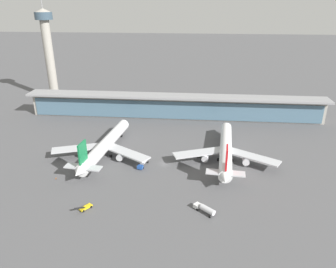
{
  "coord_description": "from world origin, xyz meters",
  "views": [
    {
      "loc": [
        13.76,
        -129.23,
        70.36
      ],
      "look_at": [
        0.0,
        17.22,
        7.79
      ],
      "focal_mm": 34.11,
      "sensor_mm": 36.0,
      "label": 1
    }
  ],
  "objects_px": {
    "safety_cone_alpha": "(56,178)",
    "airliner_centre_stand": "(226,150)",
    "service_truck_under_wing_white": "(205,209)",
    "control_tower": "(48,48)",
    "service_truck_by_tail_olive": "(197,155)",
    "service_truck_mid_apron_yellow": "(85,207)",
    "service_truck_near_nose_blue": "(143,162)",
    "airliner_left_stand": "(105,145)"
  },
  "relations": [
    {
      "from": "service_truck_by_tail_olive",
      "to": "service_truck_mid_apron_yellow",
      "type": "bearing_deg",
      "value": -130.61
    },
    {
      "from": "airliner_centre_stand",
      "to": "safety_cone_alpha",
      "type": "distance_m",
      "value": 76.77
    },
    {
      "from": "service_truck_mid_apron_yellow",
      "to": "safety_cone_alpha",
      "type": "distance_m",
      "value": 27.52
    },
    {
      "from": "safety_cone_alpha",
      "to": "airliner_centre_stand",
      "type": "bearing_deg",
      "value": 18.61
    },
    {
      "from": "service_truck_under_wing_white",
      "to": "airliner_left_stand",
      "type": "bearing_deg",
      "value": 139.21
    },
    {
      "from": "airliner_centre_stand",
      "to": "service_truck_by_tail_olive",
      "type": "xyz_separation_m",
      "value": [
        -13.42,
        2.42,
        -4.53
      ]
    },
    {
      "from": "service_truck_near_nose_blue",
      "to": "service_truck_mid_apron_yellow",
      "type": "bearing_deg",
      "value": -114.24
    },
    {
      "from": "service_truck_under_wing_white",
      "to": "control_tower",
      "type": "xyz_separation_m",
      "value": [
        -111.49,
        129.86,
        36.17
      ]
    },
    {
      "from": "service_truck_under_wing_white",
      "to": "safety_cone_alpha",
      "type": "xyz_separation_m",
      "value": [
        -62.61,
        17.44,
        -1.39
      ]
    },
    {
      "from": "control_tower",
      "to": "service_truck_near_nose_blue",
      "type": "bearing_deg",
      "value": -49.25
    },
    {
      "from": "control_tower",
      "to": "airliner_left_stand",
      "type": "bearing_deg",
      "value": -54.27
    },
    {
      "from": "service_truck_near_nose_blue",
      "to": "service_truck_by_tail_olive",
      "type": "bearing_deg",
      "value": 26.02
    },
    {
      "from": "safety_cone_alpha",
      "to": "control_tower",
      "type": "bearing_deg",
      "value": 113.5
    },
    {
      "from": "service_truck_under_wing_white",
      "to": "control_tower",
      "type": "bearing_deg",
      "value": 130.65
    },
    {
      "from": "service_truck_mid_apron_yellow",
      "to": "service_truck_by_tail_olive",
      "type": "relative_size",
      "value": 1.09
    },
    {
      "from": "control_tower",
      "to": "airliner_centre_stand",
      "type": "bearing_deg",
      "value": -35.91
    },
    {
      "from": "airliner_centre_stand",
      "to": "service_truck_under_wing_white",
      "type": "height_order",
      "value": "airliner_centre_stand"
    },
    {
      "from": "safety_cone_alpha",
      "to": "service_truck_mid_apron_yellow",
      "type": "bearing_deg",
      "value": -44.98
    },
    {
      "from": "service_truck_by_tail_olive",
      "to": "safety_cone_alpha",
      "type": "bearing_deg",
      "value": -155.58
    },
    {
      "from": "airliner_left_stand",
      "to": "service_truck_by_tail_olive",
      "type": "relative_size",
      "value": 10.99
    },
    {
      "from": "service_truck_by_tail_olive",
      "to": "service_truck_under_wing_white",
      "type": "bearing_deg",
      "value": -85.58
    },
    {
      "from": "airliner_centre_stand",
      "to": "service_truck_mid_apron_yellow",
      "type": "xyz_separation_m",
      "value": [
        -53.14,
        -43.9,
        -4.53
      ]
    },
    {
      "from": "service_truck_under_wing_white",
      "to": "control_tower",
      "type": "relative_size",
      "value": 0.12
    },
    {
      "from": "airliner_left_stand",
      "to": "service_truck_by_tail_olive",
      "type": "height_order",
      "value": "airliner_left_stand"
    },
    {
      "from": "service_truck_near_nose_blue",
      "to": "control_tower",
      "type": "height_order",
      "value": "control_tower"
    },
    {
      "from": "airliner_centre_stand",
      "to": "control_tower",
      "type": "distance_m",
      "value": 153.48
    },
    {
      "from": "airliner_left_stand",
      "to": "service_truck_near_nose_blue",
      "type": "xyz_separation_m",
      "value": [
        20.05,
        -8.61,
        -3.63
      ]
    },
    {
      "from": "service_truck_mid_apron_yellow",
      "to": "safety_cone_alpha",
      "type": "xyz_separation_m",
      "value": [
        -19.46,
        19.45,
        -0.49
      ]
    },
    {
      "from": "service_truck_mid_apron_yellow",
      "to": "service_truck_by_tail_olive",
      "type": "bearing_deg",
      "value": 49.39
    },
    {
      "from": "safety_cone_alpha",
      "to": "service_truck_under_wing_white",
      "type": "bearing_deg",
      "value": -15.57
    },
    {
      "from": "airliner_left_stand",
      "to": "control_tower",
      "type": "bearing_deg",
      "value": 125.73
    },
    {
      "from": "airliner_centre_stand",
      "to": "service_truck_mid_apron_yellow",
      "type": "bearing_deg",
      "value": -140.44
    },
    {
      "from": "service_truck_near_nose_blue",
      "to": "service_truck_under_wing_white",
      "type": "distance_m",
      "value": 42.65
    },
    {
      "from": "service_truck_mid_apron_yellow",
      "to": "control_tower",
      "type": "distance_m",
      "value": 153.08
    },
    {
      "from": "airliner_left_stand",
      "to": "service_truck_under_wing_white",
      "type": "height_order",
      "value": "airliner_left_stand"
    },
    {
      "from": "service_truck_near_nose_blue",
      "to": "service_truck_mid_apron_yellow",
      "type": "distance_m",
      "value": 37.87
    },
    {
      "from": "airliner_centre_stand",
      "to": "service_truck_under_wing_white",
      "type": "relative_size",
      "value": 7.92
    },
    {
      "from": "service_truck_mid_apron_yellow",
      "to": "service_truck_by_tail_olive",
      "type": "xyz_separation_m",
      "value": [
        39.72,
        46.32,
        0.0
      ]
    },
    {
      "from": "control_tower",
      "to": "safety_cone_alpha",
      "type": "relative_size",
      "value": 99.13
    },
    {
      "from": "service_truck_by_tail_olive",
      "to": "service_truck_near_nose_blue",
      "type": "bearing_deg",
      "value": -153.98
    },
    {
      "from": "service_truck_under_wing_white",
      "to": "service_truck_by_tail_olive",
      "type": "relative_size",
      "value": 1.39
    },
    {
      "from": "service_truck_by_tail_olive",
      "to": "control_tower",
      "type": "height_order",
      "value": "control_tower"
    }
  ]
}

